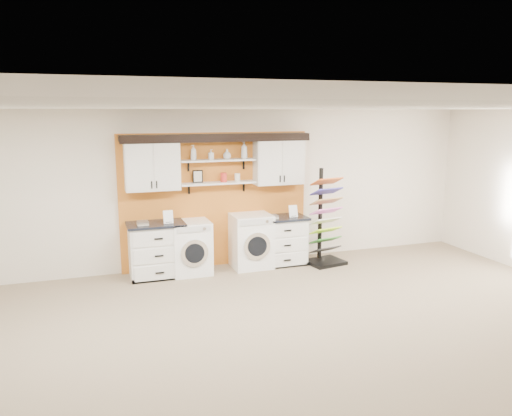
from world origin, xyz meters
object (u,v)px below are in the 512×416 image
object	(u,v)px
base_cabinet_left	(157,250)
dryer	(251,241)
washer	(191,247)
sample_rack	(325,234)
base_cabinet_right	(281,240)

from	to	relation	value
base_cabinet_left	dryer	size ratio (longest dim) A/B	0.99
washer	sample_rack	bearing A→B (deg)	-5.86
base_cabinet_left	sample_rack	bearing A→B (deg)	-4.80
sample_rack	base_cabinet_left	bearing A→B (deg)	164.80
washer	base_cabinet_left	bearing A→B (deg)	179.67
dryer	sample_rack	distance (m)	1.37
base_cabinet_left	dryer	bearing A→B (deg)	-0.12
base_cabinet_right	dryer	world-z (taller)	dryer
base_cabinet_right	sample_rack	size ratio (longest dim) A/B	0.51
base_cabinet_right	dryer	xyz separation A→B (m)	(-0.58, -0.00, 0.04)
base_cabinet_left	sample_rack	distance (m)	3.04
sample_rack	washer	bearing A→B (deg)	163.75
washer	dryer	xyz separation A→B (m)	(1.10, 0.00, 0.02)
base_cabinet_left	sample_rack	size ratio (longest dim) A/B	0.54
base_cabinet_right	washer	distance (m)	1.68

